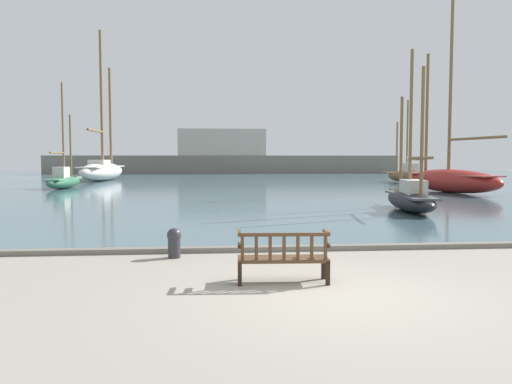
% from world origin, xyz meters
% --- Properties ---
extents(ground_plane, '(160.00, 160.00, 0.00)m').
position_xyz_m(ground_plane, '(0.00, 0.00, 0.00)').
color(ground_plane, gray).
extents(harbor_water, '(100.00, 80.00, 0.08)m').
position_xyz_m(harbor_water, '(0.00, 44.00, 0.04)').
color(harbor_water, '#476670').
rests_on(harbor_water, ground).
extents(quay_edge_kerb, '(40.00, 0.30, 0.12)m').
position_xyz_m(quay_edge_kerb, '(0.00, 3.85, 0.06)').
color(quay_edge_kerb, slate).
rests_on(quay_edge_kerb, ground).
extents(park_bench, '(1.62, 0.60, 0.92)m').
position_xyz_m(park_bench, '(-0.69, 0.80, 0.47)').
color(park_bench, black).
rests_on(park_bench, ground).
extents(sailboat_distant_harbor, '(1.84, 6.42, 7.51)m').
position_xyz_m(sailboat_distant_harbor, '(-12.48, 28.83, 0.70)').
color(sailboat_distant_harbor, '#2D6647').
rests_on(sailboat_distant_harbor, harbor_water).
extents(sailboat_nearest_port, '(2.01, 6.31, 6.48)m').
position_xyz_m(sailboat_nearest_port, '(6.06, 11.57, 0.67)').
color(sailboat_nearest_port, black).
rests_on(sailboat_nearest_port, harbor_water).
extents(sailboat_mid_starboard, '(2.80, 6.72, 7.26)m').
position_xyz_m(sailboat_mid_starboard, '(15.35, 34.84, 0.79)').
color(sailboat_mid_starboard, brown).
rests_on(sailboat_mid_starboard, harbor_water).
extents(sailboat_far_starboard, '(3.47, 11.39, 14.48)m').
position_xyz_m(sailboat_far_starboard, '(-12.55, 41.84, 1.19)').
color(sailboat_far_starboard, silver).
rests_on(sailboat_far_starboard, harbor_water).
extents(sailboat_centre_channel, '(3.61, 8.87, 12.09)m').
position_xyz_m(sailboat_centre_channel, '(12.98, 22.17, 0.98)').
color(sailboat_centre_channel, maroon).
rests_on(sailboat_centre_channel, harbor_water).
extents(mooring_bollard, '(0.32, 0.32, 0.66)m').
position_xyz_m(mooring_bollard, '(-2.77, 3.24, 0.37)').
color(mooring_bollard, '#2D2D33').
rests_on(mooring_bollard, ground).
extents(far_breakwater, '(50.29, 2.40, 6.44)m').
position_xyz_m(far_breakwater, '(-0.09, 63.90, 2.06)').
color(far_breakwater, slate).
rests_on(far_breakwater, ground).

